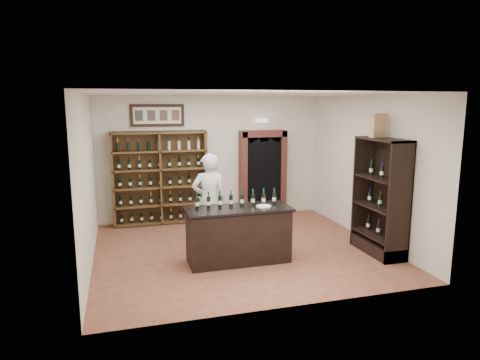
% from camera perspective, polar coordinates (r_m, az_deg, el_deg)
% --- Properties ---
extents(floor, '(5.50, 5.50, 0.00)m').
position_cam_1_polar(floor, '(8.51, -0.01, -9.23)').
color(floor, '#9C533E').
rests_on(floor, ground).
extents(ceiling, '(5.50, 5.50, 0.00)m').
position_cam_1_polar(ceiling, '(8.03, -0.01, 11.40)').
color(ceiling, white).
rests_on(ceiling, wall_back).
extents(wall_back, '(5.50, 0.04, 3.00)m').
position_cam_1_polar(wall_back, '(10.54, -3.72, 2.94)').
color(wall_back, silver).
rests_on(wall_back, ground).
extents(wall_left, '(0.04, 5.00, 3.00)m').
position_cam_1_polar(wall_left, '(7.86, -19.68, -0.17)').
color(wall_left, silver).
rests_on(wall_left, ground).
extents(wall_right, '(0.04, 5.00, 3.00)m').
position_cam_1_polar(wall_right, '(9.26, 16.59, 1.51)').
color(wall_right, silver).
rests_on(wall_right, ground).
extents(wine_shelf, '(2.20, 0.38, 2.20)m').
position_cam_1_polar(wine_shelf, '(10.24, -10.62, 0.30)').
color(wine_shelf, brown).
rests_on(wine_shelf, ground).
extents(framed_picture, '(1.25, 0.04, 0.52)m').
position_cam_1_polar(framed_picture, '(10.23, -10.97, 8.45)').
color(framed_picture, black).
rests_on(framed_picture, wall_back).
extents(arched_doorway, '(1.17, 0.35, 2.17)m').
position_cam_1_polar(arched_doorway, '(10.76, 3.02, 1.15)').
color(arched_doorway, black).
rests_on(arched_doorway, ground).
extents(emergency_light, '(0.30, 0.10, 0.10)m').
position_cam_1_polar(emergency_light, '(10.72, 2.92, 7.90)').
color(emergency_light, white).
rests_on(emergency_light, wall_back).
extents(tasting_counter, '(1.88, 0.78, 1.00)m').
position_cam_1_polar(tasting_counter, '(7.76, -0.22, -7.35)').
color(tasting_counter, black).
rests_on(tasting_counter, ground).
extents(counter_bottle_0, '(0.07, 0.07, 0.30)m').
position_cam_1_polar(counter_bottle_0, '(7.55, -5.74, -3.06)').
color(counter_bottle_0, black).
rests_on(counter_bottle_0, tasting_counter).
extents(counter_bottle_1, '(0.07, 0.07, 0.30)m').
position_cam_1_polar(counter_bottle_1, '(7.59, -4.21, -2.97)').
color(counter_bottle_1, black).
rests_on(counter_bottle_1, tasting_counter).
extents(counter_bottle_2, '(0.07, 0.07, 0.30)m').
position_cam_1_polar(counter_bottle_2, '(7.63, -2.70, -2.88)').
color(counter_bottle_2, black).
rests_on(counter_bottle_2, tasting_counter).
extents(counter_bottle_3, '(0.07, 0.07, 0.30)m').
position_cam_1_polar(counter_bottle_3, '(7.68, -1.20, -2.79)').
color(counter_bottle_3, black).
rests_on(counter_bottle_3, tasting_counter).
extents(counter_bottle_4, '(0.07, 0.07, 0.30)m').
position_cam_1_polar(counter_bottle_4, '(7.73, 0.27, -2.69)').
color(counter_bottle_4, black).
rests_on(counter_bottle_4, tasting_counter).
extents(counter_bottle_5, '(0.07, 0.07, 0.30)m').
position_cam_1_polar(counter_bottle_5, '(7.79, 1.73, -2.60)').
color(counter_bottle_5, black).
rests_on(counter_bottle_5, tasting_counter).
extents(counter_bottle_6, '(0.07, 0.07, 0.30)m').
position_cam_1_polar(counter_bottle_6, '(7.85, 3.16, -2.51)').
color(counter_bottle_6, black).
rests_on(counter_bottle_6, tasting_counter).
extents(counter_bottle_7, '(0.07, 0.07, 0.30)m').
position_cam_1_polar(counter_bottle_7, '(7.92, 4.57, -2.41)').
color(counter_bottle_7, black).
rests_on(counter_bottle_7, tasting_counter).
extents(side_cabinet, '(0.48, 1.20, 2.20)m').
position_cam_1_polar(side_cabinet, '(8.55, 18.27, -4.39)').
color(side_cabinet, black).
rests_on(side_cabinet, ground).
extents(shopkeeper, '(0.70, 0.47, 1.87)m').
position_cam_1_polar(shopkeeper, '(8.49, -4.17, -2.73)').
color(shopkeeper, white).
rests_on(shopkeeper, ground).
extents(plate, '(0.27, 0.27, 0.02)m').
position_cam_1_polar(plate, '(7.69, 3.19, -3.52)').
color(plate, silver).
rests_on(plate, tasting_counter).
extents(wine_crate, '(0.33, 0.18, 0.44)m').
position_cam_1_polar(wine_crate, '(8.47, 17.93, 6.93)').
color(wine_crate, tan).
rests_on(wine_crate, side_cabinet).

